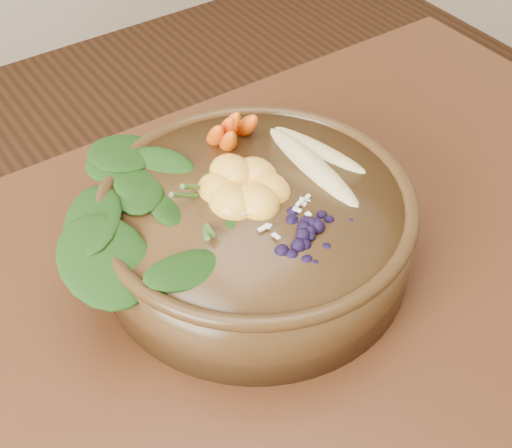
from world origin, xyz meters
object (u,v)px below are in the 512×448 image
object	(u,v)px
kale_heap	(173,173)
stoneware_bowl	(256,231)
mandarin_cluster	(244,176)
carrot_cluster	(238,104)
blueberry_pile	(308,215)
banana_halves	(316,146)

from	to	relation	value
kale_heap	stoneware_bowl	bearing A→B (deg)	-43.32
stoneware_bowl	mandarin_cluster	size ratio (longest dim) A/B	3.15
carrot_cluster	mandarin_cluster	bearing A→B (deg)	-129.81
stoneware_bowl	blueberry_pile	xyz separation A→B (m)	(0.01, -0.07, 0.07)
carrot_cluster	banana_halves	xyz separation A→B (m)	(0.05, -0.08, -0.03)
kale_heap	blueberry_pile	xyz separation A→B (m)	(0.08, -0.12, -0.00)
blueberry_pile	kale_heap	bearing A→B (deg)	121.61
kale_heap	banana_halves	bearing A→B (deg)	-13.74
carrot_cluster	banana_halves	size ratio (longest dim) A/B	0.48
stoneware_bowl	blueberry_pile	size ratio (longest dim) A/B	2.16
kale_heap	blueberry_pile	world-z (taller)	kale_heap
kale_heap	banana_halves	xyz separation A→B (m)	(0.15, -0.04, -0.01)
carrot_cluster	blueberry_pile	size ratio (longest dim) A/B	0.60
carrot_cluster	blueberry_pile	xyz separation A→B (m)	(-0.03, -0.16, -0.02)
carrot_cluster	blueberry_pile	world-z (taller)	carrot_cluster
mandarin_cluster	blueberry_pile	distance (m)	0.09
stoneware_bowl	carrot_cluster	size ratio (longest dim) A/B	3.62
kale_heap	blueberry_pile	size ratio (longest dim) A/B	1.42
stoneware_bowl	blueberry_pile	bearing A→B (deg)	-77.33
stoneware_bowl	carrot_cluster	xyz separation A→B (m)	(0.04, 0.10, 0.09)
kale_heap	carrot_cluster	xyz separation A→B (m)	(0.10, 0.04, 0.02)
stoneware_bowl	blueberry_pile	world-z (taller)	blueberry_pile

